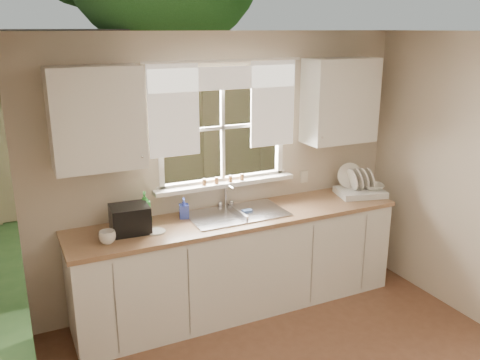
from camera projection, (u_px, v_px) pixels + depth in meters
name	position (u px, v px, depth m)	size (l,w,h in m)	color
room_walls	(367.00, 259.00, 2.94)	(3.62, 4.02, 2.50)	beige
ceiling	(377.00, 32.00, 2.64)	(3.60, 4.00, 0.02)	silver
window	(224.00, 146.00, 4.66)	(1.38, 0.16, 1.06)	white
curtains	(225.00, 97.00, 4.48)	(1.50, 0.03, 0.81)	white
base_cabinets	(239.00, 264.00, 4.68)	(3.00, 0.62, 0.87)	silver
countertop	(239.00, 218.00, 4.55)	(3.04, 0.65, 0.04)	#916B48
upper_cabinet_left	(96.00, 118.00, 3.93)	(0.70, 0.33, 0.80)	silver
upper_cabinet_right	(340.00, 101.00, 4.88)	(0.70, 0.33, 0.80)	silver
wall_outlet	(304.00, 177.00, 5.12)	(0.08, 0.01, 0.12)	beige
sill_jars	(224.00, 180.00, 4.68)	(0.42, 0.04, 0.06)	brown
sink	(237.00, 222.00, 4.59)	(0.88, 0.52, 0.40)	#B7B7BC
dish_rack	(360.00, 188.00, 5.08)	(0.52, 0.44, 0.31)	silver
bowl	(373.00, 187.00, 5.09)	(0.21, 0.21, 0.05)	white
soap_bottle_a	(145.00, 208.00, 4.30)	(0.11, 0.11, 0.29)	#2E8E33
soap_bottle_b	(184.00, 208.00, 4.46)	(0.08, 0.08, 0.18)	#3044B6
soap_bottle_c	(127.00, 220.00, 4.23)	(0.11, 0.11, 0.14)	beige
saucer	(156.00, 231.00, 4.17)	(0.15, 0.15, 0.01)	silver
cup	(107.00, 237.00, 3.94)	(0.13, 0.13, 0.10)	silver
black_appliance	(130.00, 219.00, 4.15)	(0.31, 0.27, 0.23)	black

